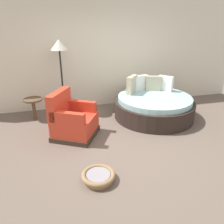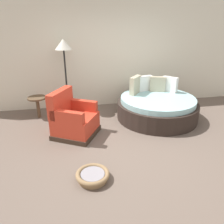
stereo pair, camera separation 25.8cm
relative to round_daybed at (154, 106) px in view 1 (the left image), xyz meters
name	(u,v)px [view 1 (the left image)]	position (x,y,z in m)	size (l,w,h in m)	color
ground_plane	(127,145)	(-1.05, -1.13, -0.29)	(8.00, 8.00, 0.02)	#66564C
back_wall	(101,52)	(-1.05, 1.20, 1.18)	(8.00, 0.12, 2.91)	silver
round_daybed	(154,106)	(0.00, 0.00, 0.00)	(1.92, 1.92, 0.96)	#2D231E
red_armchair	(73,121)	(-2.01, -0.50, 0.06)	(1.08, 1.08, 0.94)	#38281E
pet_basket	(98,176)	(-1.78, -1.99, -0.20)	(0.51, 0.51, 0.13)	#8E704C
side_table	(33,103)	(-2.83, 0.56, 0.15)	(0.44, 0.44, 0.52)	brown
floor_lamp	(60,52)	(-2.11, 0.78, 1.26)	(0.40, 0.40, 1.82)	black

